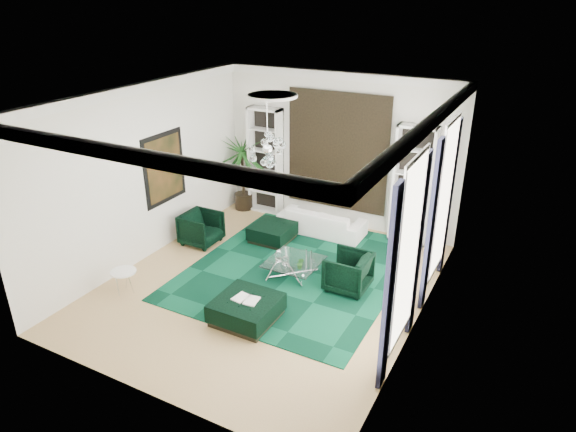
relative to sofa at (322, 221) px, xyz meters
The scene contains 30 objects.
floor 2.76m from the sofa, 89.06° to the right, with size 6.00×7.00×0.02m, color tan.
ceiling 4.45m from the sofa, 89.06° to the right, with size 6.00×7.00×0.02m, color white.
wall_back 1.77m from the sofa, 86.63° to the left, with size 6.00×0.02×3.80m, color white.
wall_front 6.45m from the sofa, 89.59° to the right, with size 6.00×0.02×3.80m, color white.
wall_left 4.34m from the sofa, 137.22° to the right, with size 0.02×7.00×3.80m, color white.
wall_right 4.40m from the sofa, 41.93° to the right, with size 0.02×7.00×3.80m, color white.
crown_molding 4.36m from the sofa, 89.06° to the right, with size 6.00×7.00×0.18m, color white, non-canonical shape.
ceiling_medallion 4.24m from the sofa, 88.94° to the right, with size 0.90×0.90×0.05m, color white.
tapestry 1.75m from the sofa, 86.40° to the left, with size 2.50×0.06×2.80m, color black.
shelving_left 2.27m from the sofa, 163.45° to the left, with size 0.90×0.38×2.80m, color white, non-canonical shape.
shelving_right 2.34m from the sofa, 15.84° to the left, with size 0.90×0.38×2.80m, color white, non-canonical shape.
painting 3.94m from the sofa, 143.76° to the right, with size 0.04×1.30×1.60m, color black.
window_near 5.00m from the sofa, 50.21° to the right, with size 0.03×1.10×2.90m, color white.
curtain_near_a 5.51m from the sofa, 55.86° to the right, with size 0.07×0.30×3.25m, color black.
curtain_near_b 4.36m from the sofa, 43.67° to the right, with size 0.07×0.30×3.25m, color black.
window_far 3.65m from the sofa, 22.29° to the right, with size 0.03×1.10×2.90m, color white.
curtain_far_a 3.86m from the sofa, 34.00° to the right, with size 0.07×0.30×3.25m, color black.
curtain_far_b 3.32m from the sofa, ahead, with size 0.07×0.30×3.25m, color black.
rug 1.95m from the sofa, 81.33° to the right, with size 4.20×5.00×0.02m, color black.
sofa is the anchor object (origin of this frame).
armchair_left 2.92m from the sofa, 140.80° to the right, with size 0.82×0.84×0.76m, color black.
armchair_right 2.61m from the sofa, 54.08° to the right, with size 0.82×0.84×0.77m, color black.
coffee_table 2.24m from the sofa, 80.65° to the right, with size 1.06×1.06×0.36m, color white, non-canonical shape.
ottoman_side 1.28m from the sofa, 132.22° to the right, with size 0.92×0.92×0.41m, color black.
ottoman_front 3.98m from the sofa, 85.45° to the right, with size 1.08×1.08×0.43m, color black.
book 3.98m from the sofa, 85.45° to the right, with size 0.47×0.31×0.03m, color white.
side_table 4.88m from the sofa, 117.95° to the right, with size 0.49×0.49×0.48m, color white.
palm 2.74m from the sofa, behind, with size 1.64×1.64×2.62m, color #1B4B18, non-canonical shape.
chandelier 3.72m from the sofa, 88.33° to the right, with size 0.75×0.75×0.68m, color white, non-canonical shape.
table_plant 2.51m from the sofa, 75.49° to the right, with size 0.14×0.11×0.25m, color #1B4B18.
Camera 1 is at (4.57, -7.74, 5.52)m, focal length 32.00 mm.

